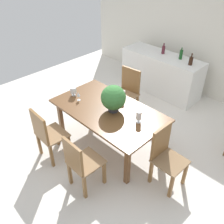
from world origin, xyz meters
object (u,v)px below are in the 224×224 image
dining_table (108,113)px  chair_near_left (47,133)px  crystal_vase_right (122,95)px  chair_near_right (80,162)px  chair_far_left (127,90)px  wine_bottle_green (191,61)px  kitchen_counter (161,73)px  crystal_vase_center_near (73,90)px  wine_bottle_tall (181,54)px  wine_bottle_amber (163,50)px  wine_glass (78,95)px  crystal_vase_left (139,116)px  flower_centerpiece (113,98)px  chair_foot_end (165,154)px

dining_table → chair_near_left: 1.07m
crystal_vase_right → chair_near_right: bearing=-70.8°
chair_near_right → dining_table: bearing=-65.1°
chair_far_left → wine_bottle_green: wine_bottle_green is taller
crystal_vase_right → kitchen_counter: bearing=104.4°
kitchen_counter → crystal_vase_right: bearing=-75.6°
crystal_vase_center_near → wine_bottle_tall: bearing=74.9°
chair_far_left → chair_near_left: 1.94m
dining_table → chair_far_left: (-0.44, 0.97, -0.12)m
wine_bottle_green → dining_table: bearing=-95.4°
wine_bottle_green → wine_bottle_tall: bearing=160.1°
chair_near_right → wine_bottle_amber: wine_bottle_amber is taller
crystal_vase_right → wine_glass: size_ratio=1.09×
dining_table → crystal_vase_left: size_ratio=9.91×
flower_centerpiece → chair_foot_end: bearing=-1.6°
crystal_vase_right → wine_bottle_amber: 2.02m
chair_near_left → wine_bottle_green: wine_bottle_green is taller
dining_table → chair_foot_end: chair_foot_end is taller
wine_bottle_amber → chair_far_left: bearing=-85.0°
wine_bottle_green → flower_centerpiece: bearing=-93.2°
chair_far_left → crystal_vase_center_near: size_ratio=5.92×
dining_table → wine_bottle_amber: wine_bottle_amber is taller
flower_centerpiece → wine_bottle_green: flower_centerpiece is taller
chair_foot_end → crystal_vase_right: 1.30m
dining_table → wine_glass: wine_glass is taller
chair_foot_end → crystal_vase_center_near: 1.98m
crystal_vase_center_near → wine_bottle_green: (0.97, 2.34, 0.15)m
chair_foot_end → wine_bottle_tall: wine_bottle_tall is taller
chair_far_left → wine_glass: chair_far_left is taller
flower_centerpiece → crystal_vase_left: (0.49, 0.06, -0.13)m
crystal_vase_right → wine_bottle_tall: wine_bottle_tall is taller
crystal_vase_center_near → kitchen_counter: (0.26, 2.37, -0.40)m
dining_table → crystal_vase_center_near: size_ratio=11.54×
dining_table → wine_bottle_green: wine_bottle_green is taller
crystal_vase_center_near → wine_glass: bearing=-10.6°
chair_far_left → wine_bottle_tall: (0.34, 1.34, 0.48)m
flower_centerpiece → wine_bottle_amber: size_ratio=1.90×
wine_bottle_amber → crystal_vase_center_near: bearing=-94.8°
crystal_vase_left → wine_glass: 1.18m
chair_near_left → crystal_vase_right: bearing=-104.9°
dining_table → chair_near_right: 1.07m
chair_near_right → wine_glass: size_ratio=5.80×
wine_bottle_amber → crystal_vase_left: bearing=-62.6°
chair_foot_end → wine_bottle_green: bearing=25.2°
chair_near_left → crystal_vase_left: chair_near_left is taller
chair_foot_end → kitchen_counter: bearing=38.5°
crystal_vase_center_near → wine_bottle_tall: 2.54m
chair_near_right → chair_near_left: size_ratio=0.99×
chair_near_left → wine_bottle_green: bearing=-99.2°
crystal_vase_center_near → wine_bottle_tall: (0.66, 2.45, 0.17)m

